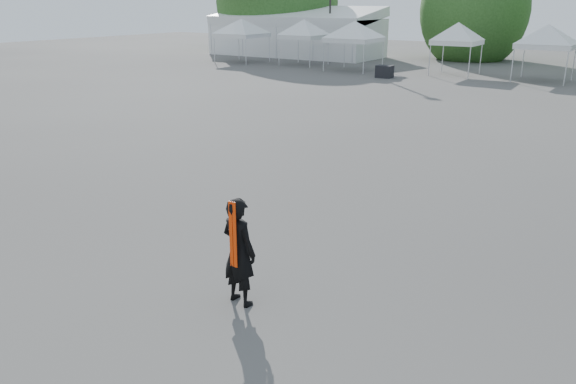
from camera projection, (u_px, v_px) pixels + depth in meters
The scene contains 11 objects.
ground at pixel (277, 249), 10.91m from camera, with size 120.00×120.00×0.00m, color #474442.
marquee at pixel (295, 33), 49.42m from camera, with size 15.00×6.25×4.23m.
tree_far_w at pixel (277, 2), 53.05m from camera, with size 4.80×4.80×7.30m.
tree_mid_w at pixel (474, 10), 45.45m from camera, with size 4.16×4.16×6.33m.
tent_a at pixel (241, 22), 43.56m from camera, with size 4.65×4.65×3.88m.
tent_b at pixel (304, 23), 41.74m from camera, with size 4.13×4.13×3.88m.
tent_c at pixel (355, 25), 38.22m from camera, with size 4.57×4.57×3.88m.
tent_d at pixel (458, 27), 35.86m from camera, with size 3.91×3.91×3.88m.
tent_e at pixel (548, 29), 32.94m from camera, with size 4.41×4.41×3.88m.
man at pixel (239, 251), 8.69m from camera, with size 0.70×0.51×1.77m.
crate_west at pixel (385, 72), 35.40m from camera, with size 0.99×0.77×0.77m, color black.
Camera 1 is at (5.66, -8.22, 4.55)m, focal length 35.00 mm.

